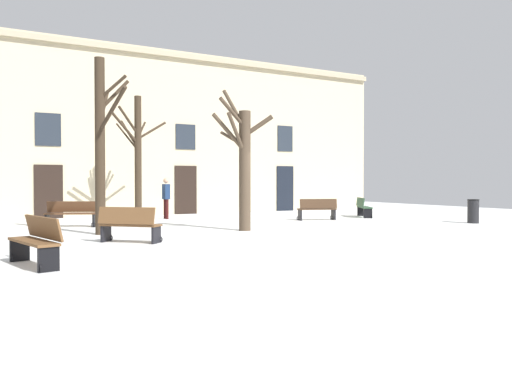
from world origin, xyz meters
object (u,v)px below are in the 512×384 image
object	(u,v)px
litter_bin	(473,211)
bench_far_corner	(36,240)
bench_facing_shops	(363,207)
tree_left_of_center	(137,153)
tree_center	(244,163)
bench_near_center_tree	(129,225)
tree_foreground	(101,140)
bench_back_to_back_left	(317,209)
person_crossing_plaza	(166,196)
bench_by_litter_bin	(71,213)

from	to	relation	value
litter_bin	bench_far_corner	size ratio (longest dim) A/B	0.51
bench_far_corner	bench_facing_shops	distance (m)	15.59
tree_left_of_center	tree_center	distance (m)	6.09
bench_near_center_tree	bench_far_corner	world-z (taller)	bench_near_center_tree
tree_foreground	bench_back_to_back_left	bearing A→B (deg)	9.29
tree_foreground	tree_left_of_center	size ratio (longest dim) A/B	1.04
tree_foreground	bench_back_to_back_left	xyz separation A→B (m)	(8.85, 1.45, -2.34)
tree_left_of_center	bench_back_to_back_left	size ratio (longest dim) A/B	3.05
tree_foreground	person_crossing_plaza	world-z (taller)	tree_foreground
bench_near_center_tree	bench_far_corner	distance (m)	3.62
bench_near_center_tree	bench_by_litter_bin	distance (m)	5.46
bench_facing_shops	bench_by_litter_bin	size ratio (longest dim) A/B	0.90
tree_foreground	tree_center	bearing A→B (deg)	-13.04
tree_foreground	litter_bin	xyz separation A→B (m)	(13.18, -2.57, -2.34)
bench_near_center_tree	tree_foreground	bearing A→B (deg)	-41.69
tree_center	bench_far_corner	bearing A→B (deg)	-147.55
litter_bin	bench_near_center_tree	distance (m)	12.97
tree_foreground	bench_by_litter_bin	bearing A→B (deg)	97.74
tree_left_of_center	tree_center	size ratio (longest dim) A/B	1.09
litter_bin	bench_back_to_back_left	size ratio (longest dim) A/B	0.55
bench_facing_shops	bench_back_to_back_left	distance (m)	2.89
person_crossing_plaza	litter_bin	bearing A→B (deg)	-132.84
tree_foreground	bench_far_corner	xyz separation A→B (m)	(-2.22, -5.08, -2.31)
litter_bin	bench_facing_shops	distance (m)	4.74
bench_near_center_tree	bench_facing_shops	bearing A→B (deg)	-115.89
litter_bin	person_crossing_plaza	xyz separation A→B (m)	(-9.50, 7.65, 0.51)
tree_left_of_center	litter_bin	bearing A→B (deg)	-34.37
bench_near_center_tree	bench_by_litter_bin	bearing A→B (deg)	-40.05
tree_foreground	litter_bin	distance (m)	13.63
bench_back_to_back_left	person_crossing_plaza	distance (m)	6.34
tree_center	bench_back_to_back_left	distance (m)	5.50
litter_bin	bench_far_corner	xyz separation A→B (m)	(-15.40, -2.51, 0.03)
bench_by_litter_bin	tree_foreground	bearing A→B (deg)	-58.65
bench_back_to_back_left	bench_by_litter_bin	bearing A→B (deg)	6.72
tree_center	bench_near_center_tree	xyz separation A→B (m)	(-4.02, -1.42, -1.72)
tree_left_of_center	bench_facing_shops	size ratio (longest dim) A/B	3.18
bench_near_center_tree	person_crossing_plaza	bearing A→B (deg)	-71.45
bench_by_litter_bin	bench_far_corner	bearing A→B (deg)	-78.97
tree_foreground	bench_facing_shops	xyz separation A→B (m)	(11.70, 1.93, -2.35)
tree_foreground	bench_facing_shops	distance (m)	12.09
tree_foreground	litter_bin	bearing A→B (deg)	-11.03
tree_foreground	bench_far_corner	distance (m)	6.01
tree_left_of_center	person_crossing_plaza	bearing A→B (deg)	12.15
tree_foreground	tree_center	world-z (taller)	tree_foreground
bench_by_litter_bin	person_crossing_plaza	distance (m)	4.60
litter_bin	bench_back_to_back_left	world-z (taller)	litter_bin
tree_left_of_center	bench_far_corner	size ratio (longest dim) A/B	2.83
tree_center	bench_back_to_back_left	world-z (taller)	tree_center
tree_foreground	tree_left_of_center	xyz separation A→B (m)	(2.39, 4.81, -0.08)
tree_left_of_center	bench_far_corner	distance (m)	11.13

